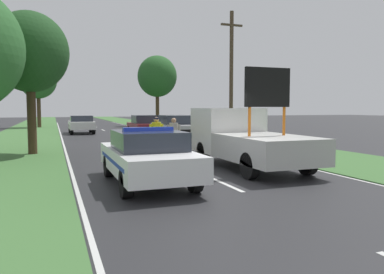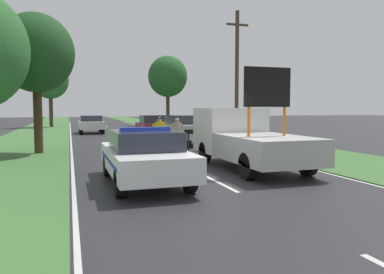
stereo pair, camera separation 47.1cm
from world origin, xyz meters
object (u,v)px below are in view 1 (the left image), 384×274
(traffic_cone_near_police, at_px, (146,147))
(queued_car_sedan_silver, at_px, (176,129))
(roadside_tree_mid_right, at_px, (157,77))
(work_truck, at_px, (244,137))
(police_car, at_px, (147,156))
(traffic_cone_centre_front, at_px, (176,151))
(roadside_tree_mid_left, at_px, (30,53))
(queued_car_wagon_maroon, at_px, (145,126))
(police_officer, at_px, (156,133))
(utility_pole, at_px, (231,78))
(roadside_tree_near_right, at_px, (38,80))
(queued_car_van_white, at_px, (81,124))
(road_barrier, at_px, (158,134))
(pedestrian_civilian, at_px, (174,134))

(traffic_cone_near_police, xyz_separation_m, queued_car_sedan_silver, (2.78, 4.36, 0.51))
(roadside_tree_mid_right, bearing_deg, work_truck, -99.53)
(police_car, bearing_deg, traffic_cone_centre_front, 62.18)
(work_truck, distance_m, traffic_cone_centre_front, 3.34)
(police_car, relative_size, roadside_tree_mid_left, 0.75)
(traffic_cone_near_police, xyz_separation_m, queued_car_wagon_maroon, (2.40, 10.45, 0.44))
(police_officer, relative_size, utility_pole, 0.24)
(traffic_cone_near_police, bearing_deg, roadside_tree_near_right, 100.80)
(traffic_cone_near_police, distance_m, queued_car_van_white, 15.77)
(police_car, relative_size, roadside_tree_mid_right, 0.58)
(road_barrier, xyz_separation_m, pedestrian_civilian, (0.45, -0.83, 0.06))
(queued_car_sedan_silver, relative_size, utility_pole, 0.60)
(police_car, bearing_deg, roadside_tree_mid_left, 110.66)
(pedestrian_civilian, xyz_separation_m, traffic_cone_centre_front, (-0.09, -0.62, -0.65))
(queued_car_wagon_maroon, height_order, roadside_tree_mid_left, roadside_tree_mid_left)
(work_truck, bearing_deg, utility_pole, -112.57)
(traffic_cone_centre_front, height_order, roadside_tree_near_right, roadside_tree_near_right)
(road_barrier, distance_m, traffic_cone_centre_front, 1.61)
(utility_pole, bearing_deg, queued_car_wagon_maroon, 107.18)
(queued_car_sedan_silver, height_order, roadside_tree_mid_right, roadside_tree_mid_right)
(queued_car_wagon_maroon, relative_size, roadside_tree_mid_left, 0.63)
(queued_car_van_white, xyz_separation_m, roadside_tree_mid_left, (-3.01, -13.47, 3.68))
(pedestrian_civilian, height_order, roadside_tree_mid_left, roadside_tree_mid_left)
(road_barrier, distance_m, queued_car_van_white, 15.57)
(roadside_tree_near_right, distance_m, roadside_tree_mid_right, 12.83)
(traffic_cone_centre_front, xyz_separation_m, roadside_tree_near_right, (-6.09, 27.92, 4.69))
(traffic_cone_centre_front, relative_size, queued_car_sedan_silver, 0.15)
(work_truck, relative_size, roadside_tree_mid_right, 0.70)
(queued_car_wagon_maroon, distance_m, roadside_tree_near_right, 18.41)
(police_officer, xyz_separation_m, queued_car_van_white, (-1.92, 16.21, -0.23))
(road_barrier, bearing_deg, queued_car_wagon_maroon, 83.61)
(pedestrian_civilian, bearing_deg, work_truck, -87.24)
(queued_car_van_white, height_order, roadside_tree_mid_left, roadside_tree_mid_left)
(roadside_tree_mid_left, relative_size, utility_pole, 0.89)
(work_truck, distance_m, roadside_tree_near_right, 31.97)
(queued_car_wagon_maroon, relative_size, roadside_tree_mid_right, 0.49)
(road_barrier, bearing_deg, police_officer, -107.16)
(queued_car_wagon_maroon, bearing_deg, traffic_cone_centre_front, 83.12)
(traffic_cone_centre_front, distance_m, roadside_tree_near_right, 28.96)
(police_car, distance_m, queued_car_van_white, 21.55)
(queued_car_sedan_silver, distance_m, queued_car_van_white, 12.14)
(police_car, xyz_separation_m, traffic_cone_centre_front, (2.34, 4.69, -0.45))
(road_barrier, bearing_deg, queued_car_sedan_silver, 65.74)
(roadside_tree_near_right, height_order, roadside_tree_mid_right, roadside_tree_mid_right)
(pedestrian_civilian, bearing_deg, traffic_cone_near_police, 132.35)
(roadside_tree_mid_right, relative_size, utility_pole, 1.15)
(road_barrier, xyz_separation_m, police_officer, (-0.30, -0.80, 0.10))
(police_car, distance_m, roadside_tree_mid_right, 34.11)
(road_barrier, height_order, queued_car_wagon_maroon, queued_car_wagon_maroon)
(police_car, height_order, police_officer, police_officer)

